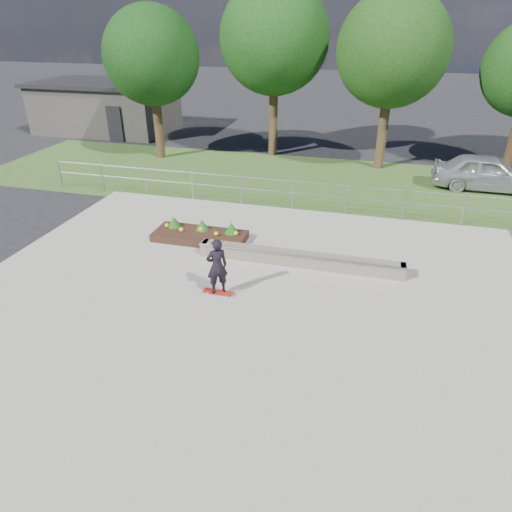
{
  "coord_description": "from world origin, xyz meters",
  "views": [
    {
      "loc": [
        2.86,
        -8.44,
        6.5
      ],
      "look_at": [
        0.2,
        1.5,
        1.1
      ],
      "focal_mm": 32.0,
      "sensor_mm": 36.0,
      "label": 1
    }
  ],
  "objects_px": {
    "grind_ledge": "(299,259)",
    "skateboarder": "(217,266)",
    "parked_car": "(487,173)",
    "planter_bed": "(200,234)"
  },
  "relations": [
    {
      "from": "planter_bed",
      "to": "grind_ledge",
      "type": "bearing_deg",
      "value": -15.04
    },
    {
      "from": "grind_ledge",
      "to": "skateboarder",
      "type": "bearing_deg",
      "value": -129.85
    },
    {
      "from": "skateboarder",
      "to": "grind_ledge",
      "type": "bearing_deg",
      "value": 50.15
    },
    {
      "from": "skateboarder",
      "to": "parked_car",
      "type": "distance_m",
      "value": 13.58
    },
    {
      "from": "grind_ledge",
      "to": "planter_bed",
      "type": "distance_m",
      "value": 3.54
    },
    {
      "from": "planter_bed",
      "to": "skateboarder",
      "type": "distance_m",
      "value": 3.51
    },
    {
      "from": "planter_bed",
      "to": "skateboarder",
      "type": "relative_size",
      "value": 1.89
    },
    {
      "from": "skateboarder",
      "to": "planter_bed",
      "type": "bearing_deg",
      "value": 118.76
    },
    {
      "from": "grind_ledge",
      "to": "parked_car",
      "type": "xyz_separation_m",
      "value": [
        6.38,
        8.76,
        0.47
      ]
    },
    {
      "from": "grind_ledge",
      "to": "planter_bed",
      "type": "relative_size",
      "value": 2.0
    }
  ]
}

